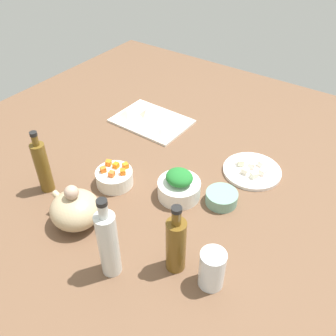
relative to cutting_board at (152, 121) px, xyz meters
The scene contains 27 objects.
tabletop 37.51cm from the cutting_board, 135.79° to the left, with size 190.00×190.00×3.00cm, color brown.
cutting_board is the anchor object (origin of this frame).
plate_tofu 49.49cm from the cutting_board, behind, with size 20.53×20.53×1.20cm, color white.
bowl_greens 46.41cm from the cutting_board, 138.25° to the left, with size 14.02×14.02×5.85cm, color white.
bowl_carrots 40.78cm from the cutting_board, 109.08° to the left, with size 12.52×12.52×5.31cm, color white.
bowl_small_side 54.00cm from the cutting_board, 151.69° to the left, with size 10.31×10.31×4.13cm, color #72A28D.
teapot 60.69cm from the cutting_board, 105.12° to the left, with size 16.72×14.76×14.66cm.
bottle_0 75.05cm from the cutting_board, 118.80° to the left, with size 5.36×5.36×26.01cm.
bottle_1 73.78cm from the cutting_board, 132.14° to the left, with size 5.35×5.35×22.53cm.
bottle_2 54.22cm from the cutting_board, 86.19° to the left, with size 4.59×4.59×22.84cm.
drinking_glass_0 80.17cm from the cutting_board, 138.15° to the left, with size 6.76×6.76×11.66cm, color white.
carrot_cube_0 38.75cm from the cutting_board, 108.98° to the left, with size 1.80×1.80×1.80cm, color orange.
carrot_cube_1 42.16cm from the cutting_board, 104.49° to the left, with size 1.80×1.80×1.80cm, color orange.
carrot_cube_2 41.47cm from the cutting_board, 113.87° to the left, with size 1.80×1.80×1.80cm, color orange.
carrot_cube_3 43.30cm from the cutting_board, 109.43° to the left, with size 1.80×1.80×1.80cm, color orange.
carrot_cube_4 38.17cm from the cutting_board, 113.77° to the left, with size 1.80×1.80×1.80cm, color orange.
carrot_cube_5 38.35cm from the cutting_board, 104.52° to the left, with size 1.80×1.80×1.80cm, color orange.
chopped_greens_mound 46.96cm from the cutting_board, 138.25° to the left, with size 9.01×8.36×4.39cm, color #22742D.
tofu_cube_0 48.65cm from the cutting_board, behind, with size 2.20×2.20×2.20cm, color white.
tofu_cube_1 48.78cm from the cutting_board, 169.13° to the left, with size 2.20×2.20×2.20cm, color white.
tofu_cube_2 53.49cm from the cutting_board, behind, with size 2.20×2.20×2.20cm, color white.
tofu_cube_3 45.00cm from the cutting_board, behind, with size 2.20×2.20×2.20cm, color #F2F4CC.
tofu_cube_4 50.74cm from the cutting_board, behind, with size 2.20×2.20×2.20cm, color white.
tofu_cube_5 52.29cm from the cutting_board, 169.47° to the left, with size 2.20×2.20×2.20cm, color white.
dumpling_0 4.85cm from the cutting_board, 20.50° to the right, with size 4.71×4.27×3.15cm, color beige.
dumpling_1 11.25cm from the cutting_board, 146.97° to the left, with size 4.26×3.98×2.23cm, color beige.
dumpling_2 11.61cm from the cutting_board, 15.84° to the left, with size 5.90×5.52×3.09cm, color beige.
Camera 1 is at (-55.44, 78.92, 87.61)cm, focal length 39.35 mm.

